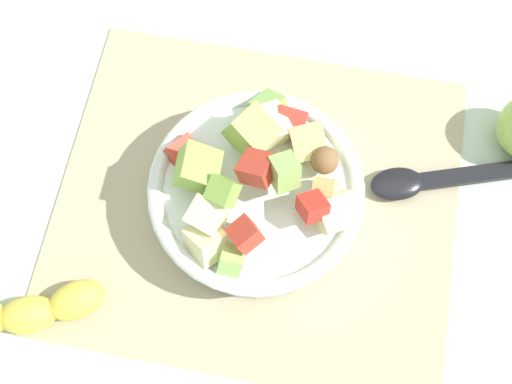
{
  "coord_description": "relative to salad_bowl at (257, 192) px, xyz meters",
  "views": [
    {
      "loc": [
        -0.04,
        0.21,
        0.61
      ],
      "look_at": [
        0.0,
        0.01,
        0.04
      ],
      "focal_mm": 43.38,
      "sensor_mm": 36.0,
      "label": 1
    }
  ],
  "objects": [
    {
      "name": "ground_plane",
      "position": [
        0.0,
        -0.0,
        -0.04
      ],
      "size": [
        2.4,
        2.4,
        0.0
      ],
      "primitive_type": "plane",
      "color": "silver"
    },
    {
      "name": "placemat",
      "position": [
        0.0,
        -0.0,
        -0.04
      ],
      "size": [
        0.41,
        0.36,
        0.01
      ],
      "primitive_type": "cube",
      "color": "tan",
      "rests_on": "ground_plane"
    },
    {
      "name": "salad_bowl",
      "position": [
        0.0,
        0.0,
        0.0
      ],
      "size": [
        0.21,
        0.21,
        0.11
      ],
      "color": "white",
      "rests_on": "placemat"
    },
    {
      "name": "serving_spoon",
      "position": [
        -0.19,
        -0.06,
        -0.03
      ],
      "size": [
        0.23,
        0.1,
        0.01
      ],
      "color": "black",
      "rests_on": "placemat"
    },
    {
      "name": "banana_whole",
      "position": [
        0.19,
        0.15,
        -0.02
      ],
      "size": [
        0.15,
        0.08,
        0.04
      ],
      "color": "yellow",
      "rests_on": "ground_plane"
    }
  ]
}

